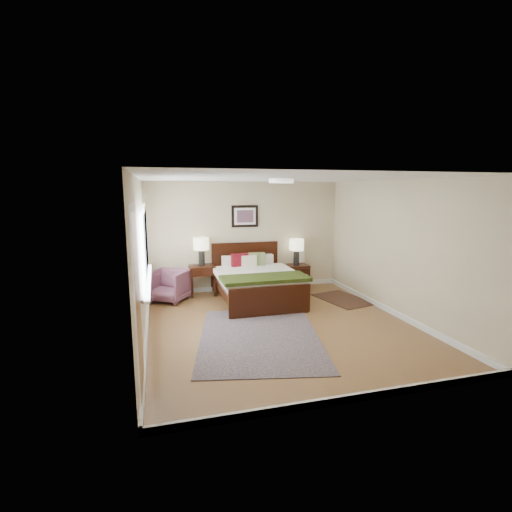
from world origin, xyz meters
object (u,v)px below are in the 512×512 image
(nightstand_right, at_px, (296,273))
(armchair, at_px, (169,286))
(nightstand_left, at_px, (202,271))
(bed, at_px, (256,277))
(rug_persian, at_px, (260,337))
(lamp_right, at_px, (297,247))
(lamp_left, at_px, (201,246))

(nightstand_right, xyz_separation_m, armchair, (-2.98, -0.31, -0.02))
(armchair, bearing_deg, nightstand_left, 53.24)
(bed, height_order, rug_persian, bed)
(nightstand_right, height_order, lamp_right, lamp_right)
(nightstand_right, bearing_deg, lamp_left, 179.64)
(nightstand_right, height_order, armchair, armchair)
(lamp_right, relative_size, armchair, 0.84)
(bed, distance_m, rug_persian, 2.07)
(nightstand_left, xyz_separation_m, armchair, (-0.74, -0.30, -0.21))
(bed, height_order, lamp_left, lamp_left)
(bed, relative_size, nightstand_left, 3.08)
(bed, height_order, nightstand_left, bed)
(armchair, bearing_deg, lamp_left, 54.70)
(lamp_left, relative_size, rug_persian, 0.23)
(bed, distance_m, lamp_right, 1.51)
(nightstand_left, bearing_deg, bed, -35.96)
(nightstand_right, height_order, rug_persian, nightstand_right)
(bed, xyz_separation_m, nightstand_right, (1.20, 0.76, -0.16))
(bed, relative_size, lamp_left, 3.34)
(nightstand_left, height_order, armchair, same)
(bed, bearing_deg, lamp_right, 32.73)
(bed, bearing_deg, nightstand_right, 32.25)
(bed, xyz_separation_m, lamp_right, (1.20, 0.77, 0.48))
(lamp_left, distance_m, lamp_right, 2.24)
(nightstand_left, bearing_deg, rug_persian, -78.10)
(rug_persian, bearing_deg, lamp_left, 113.59)
(lamp_right, height_order, rug_persian, lamp_right)
(nightstand_right, bearing_deg, bed, -147.75)
(nightstand_left, xyz_separation_m, lamp_right, (2.24, 0.02, 0.45))
(armchair, bearing_deg, lamp_right, 37.27)
(bed, xyz_separation_m, rug_persian, (-0.47, -1.95, -0.50))
(bed, distance_m, nightstand_left, 1.28)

